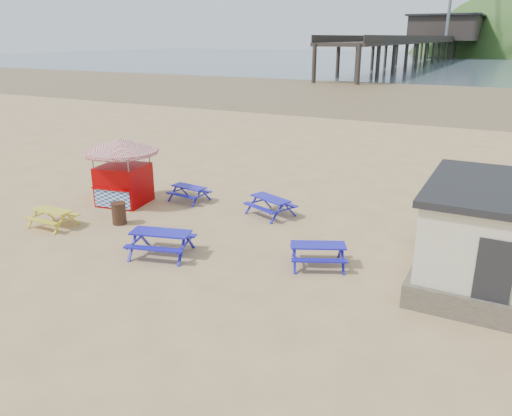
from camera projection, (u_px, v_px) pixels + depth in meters
The scene contains 12 objects.
ground at pixel (223, 243), 18.35m from camera, with size 400.00×400.00×0.00m, color tan.
wet_sand at pixel (442, 96), 64.49m from camera, with size 400.00×400.00×0.00m, color brown.
sea at pixel (495, 60), 160.98m from camera, with size 400.00×400.00×0.00m, color #4A5D6A.
picnic_table_blue_a at pixel (189, 194), 22.96m from camera, with size 1.81×1.53×0.70m.
picnic_table_blue_b at pixel (270, 206), 21.09m from camera, with size 2.27×2.07×0.77m.
picnic_table_blue_c at pixel (444, 237), 17.86m from camera, with size 2.05×1.77×0.76m.
picnic_table_blue_d at pixel (161, 243), 17.23m from camera, with size 2.41×2.14×0.86m.
picnic_table_blue_f at pixel (318, 255), 16.43m from camera, with size 2.24×2.07×0.75m.
picnic_table_yellow at pixel (53, 218), 19.85m from camera, with size 1.69×1.36×0.70m.
ice_cream_kiosk at pixel (122, 163), 22.16m from camera, with size 3.83×3.83×3.00m.
litter_bin at pixel (119, 213), 20.09m from camera, with size 0.61×0.61×0.89m.
pier at pixel (442, 42), 173.96m from camera, with size 24.00×220.00×39.29m.
Camera 1 is at (8.91, -14.46, 7.18)m, focal length 35.00 mm.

